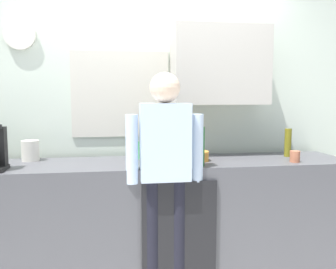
# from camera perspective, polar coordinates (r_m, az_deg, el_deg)

# --- Properties ---
(kitchen_counter) EXTENTS (3.16, 0.64, 0.90)m
(kitchen_counter) POSITION_cam_1_polar(r_m,az_deg,el_deg) (2.96, -1.33, -13.06)
(kitchen_counter) COLOR #4C4C51
(kitchen_counter) RESTS_ON ground_plane
(dishwasher_panel) EXTENTS (0.56, 0.02, 0.81)m
(dishwasher_panel) POSITION_cam_1_polar(r_m,az_deg,el_deg) (2.68, 1.90, -16.16)
(dishwasher_panel) COLOR black
(dishwasher_panel) RESTS_ON ground_plane
(back_wall_assembly) EXTENTS (4.76, 0.42, 2.60)m
(back_wall_assembly) POSITION_cam_1_polar(r_m,az_deg,el_deg) (3.20, -1.15, 4.93)
(back_wall_assembly) COLOR silver
(back_wall_assembly) RESTS_ON ground_plane
(bottle_amber_beer) EXTENTS (0.06, 0.06, 0.23)m
(bottle_amber_beer) POSITION_cam_1_polar(r_m,az_deg,el_deg) (2.97, -1.07, -1.75)
(bottle_amber_beer) COLOR brown
(bottle_amber_beer) RESTS_ON kitchen_counter
(bottle_olive_oil) EXTENTS (0.06, 0.06, 0.25)m
(bottle_olive_oil) POSITION_cam_1_polar(r_m,az_deg,el_deg) (3.24, 19.12, -1.25)
(bottle_olive_oil) COLOR olive
(bottle_olive_oil) RESTS_ON kitchen_counter
(bottle_green_wine) EXTENTS (0.07, 0.07, 0.30)m
(bottle_green_wine) POSITION_cam_1_polar(r_m,az_deg,el_deg) (2.65, 5.25, -1.98)
(bottle_green_wine) COLOR #195923
(bottle_green_wine) RESTS_ON kitchen_counter
(cup_terracotta_mug) EXTENTS (0.08, 0.08, 0.09)m
(cup_terracotta_mug) POSITION_cam_1_polar(r_m,az_deg,el_deg) (2.99, 20.15, -3.42)
(cup_terracotta_mug) COLOR #B26647
(cup_terracotta_mug) RESTS_ON kitchen_counter
(mixing_bowl) EXTENTS (0.22, 0.22, 0.08)m
(mixing_bowl) POSITION_cam_1_polar(r_m,az_deg,el_deg) (2.88, 4.54, -3.53)
(mixing_bowl) COLOR orange
(mixing_bowl) RESTS_ON kitchen_counter
(dish_soap) EXTENTS (0.06, 0.06, 0.18)m
(dish_soap) POSITION_cam_1_polar(r_m,az_deg,el_deg) (2.94, -4.35, -2.56)
(dish_soap) COLOR green
(dish_soap) RESTS_ON kitchen_counter
(storage_canister) EXTENTS (0.14, 0.14, 0.17)m
(storage_canister) POSITION_cam_1_polar(r_m,az_deg,el_deg) (3.07, -21.70, -2.48)
(storage_canister) COLOR silver
(storage_canister) RESTS_ON kitchen_counter
(person_at_sink) EXTENTS (0.57, 0.22, 1.60)m
(person_at_sink) POSITION_cam_1_polar(r_m,az_deg,el_deg) (2.54, -0.50, -4.60)
(person_at_sink) COLOR black
(person_at_sink) RESTS_ON ground_plane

